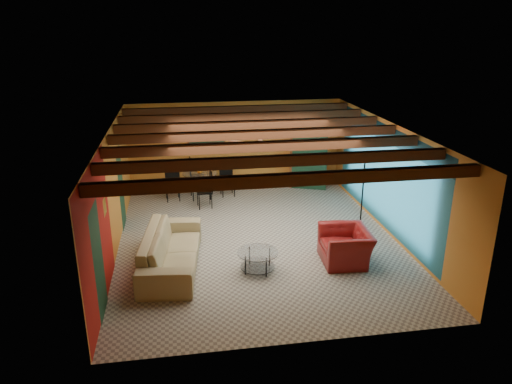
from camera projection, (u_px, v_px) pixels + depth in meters
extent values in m
cube|color=gray|center=(257.00, 240.00, 11.59)|extent=(6.50, 8.00, 0.01)
cube|color=silver|center=(257.00, 129.00, 10.69)|extent=(6.50, 8.00, 0.01)
cube|color=#C57B2D|center=(236.00, 145.00, 14.86)|extent=(6.50, 0.02, 2.70)
cube|color=#9D1711|center=(112.00, 194.00, 10.64)|extent=(0.02, 8.00, 2.70)
cube|color=#296B76|center=(390.00, 180.00, 11.64)|extent=(0.02, 8.00, 2.70)
imported|color=#94875F|center=(171.00, 249.00, 10.19)|extent=(1.40, 2.89, 0.81)
imported|color=maroon|center=(345.00, 246.00, 10.43)|extent=(1.06, 1.20, 0.74)
cube|color=brown|center=(307.00, 159.00, 15.07)|extent=(1.14, 0.84, 1.80)
cube|color=black|center=(206.00, 137.00, 14.59)|extent=(1.05, 0.03, 0.65)
imported|color=#26661E|center=(309.00, 123.00, 14.69)|extent=(0.52, 0.49, 0.47)
imported|color=orange|center=(199.00, 160.00, 13.99)|extent=(0.24, 0.24, 0.21)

